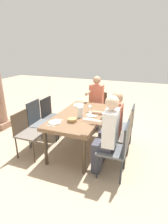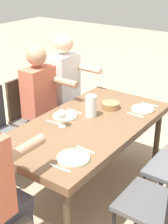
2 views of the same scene
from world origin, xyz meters
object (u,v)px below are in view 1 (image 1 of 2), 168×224
(chair_mid_north, at_px, (39,120))
(chair_head_east, at_px, (98,107))
(chair_west_south, at_px, (118,147))
(chair_east_south, at_px, (126,124))
(chair_west_north, at_px, (26,131))
(plate_2, at_px, (79,105))
(wine_glass_1, at_px, (90,107))
(water_pitcher, at_px, (80,113))
(chair_mid_south, at_px, (122,134))
(chair_east_north, at_px, (51,114))
(diner_guest_third, at_px, (112,125))
(diner_woman_green, at_px, (96,101))
(bread_basket, at_px, (72,120))
(plate_0, at_px, (55,122))
(dining_table, at_px, (80,117))
(plate_1, at_px, (92,115))
(diner_man_white, at_px, (106,134))

(chair_mid_north, bearing_deg, chair_head_east, -31.34)
(chair_west_south, distance_m, chair_east_south, 0.91)
(chair_east_south, bearing_deg, chair_west_north, 118.04)
(chair_east_south, xyz_separation_m, plate_2, (0.22, 1.11, 0.22))
(plate_2, bearing_deg, chair_west_north, 151.97)
(chair_west_north, distance_m, wine_glass_1, 1.31)
(chair_west_south, height_order, wine_glass_1, chair_west_south)
(chair_west_north, height_order, chair_head_east, chair_head_east)
(chair_mid_north, height_order, water_pitcher, chair_mid_north)
(chair_east_south, bearing_deg, chair_mid_north, 105.51)
(chair_head_east, bearing_deg, wine_glass_1, -172.56)
(chair_mid_south, distance_m, chair_east_south, 0.48)
(chair_east_north, bearing_deg, chair_mid_south, -105.54)
(chair_west_north, distance_m, diner_guest_third, 1.59)
(diner_woman_green, height_order, plate_2, diner_woman_green)
(bread_basket, bearing_deg, plate_2, 15.30)
(chair_east_south, bearing_deg, plate_0, 126.95)
(dining_table, xyz_separation_m, chair_west_north, (-0.60, 0.86, -0.16))
(chair_head_east, height_order, diner_woman_green, diner_woman_green)
(chair_west_south, relative_size, wine_glass_1, 5.94)
(chair_east_south, relative_size, plate_2, 3.72)
(chair_east_south, distance_m, plate_2, 1.15)
(dining_table, height_order, chair_mid_south, chair_mid_south)
(chair_west_north, bearing_deg, chair_west_south, -90.00)
(plate_1, xyz_separation_m, bread_basket, (-0.41, 0.24, 0.02))
(plate_0, distance_m, plate_1, 0.76)
(dining_table, distance_m, chair_head_east, 1.26)
(dining_table, bearing_deg, diner_woman_green, 0.16)
(chair_west_north, height_order, bread_basket, chair_west_north)
(chair_mid_north, xyz_separation_m, chair_mid_south, (0.00, -1.72, -0.01))
(plate_0, bearing_deg, chair_east_north, 34.80)
(chair_mid_south, bearing_deg, plate_2, 57.69)
(dining_table, bearing_deg, chair_mid_north, 100.84)
(chair_east_south, distance_m, wine_glass_1, 0.80)
(diner_woman_green, bearing_deg, wine_glass_1, -170.74)
(diner_guest_third, relative_size, plate_1, 5.74)
(chair_head_east, distance_m, diner_man_white, 1.99)
(bread_basket, bearing_deg, chair_head_east, 0.11)
(chair_head_east, bearing_deg, chair_mid_north, 148.66)
(diner_man_white, relative_size, plate_1, 5.94)
(water_pitcher, bearing_deg, plate_2, 24.45)
(water_pitcher, bearing_deg, chair_east_north, 63.90)
(chair_head_east, bearing_deg, bread_basket, -179.89)
(plate_2, distance_m, water_pitcher, 0.74)
(dining_table, relative_size, plate_0, 7.48)
(chair_west_north, bearing_deg, dining_table, -54.91)
(chair_head_east, relative_size, diner_man_white, 0.65)
(chair_west_south, distance_m, chair_east_north, 1.95)
(diner_man_white, height_order, diner_guest_third, diner_man_white)
(diner_man_white, bearing_deg, wine_glass_1, 34.30)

